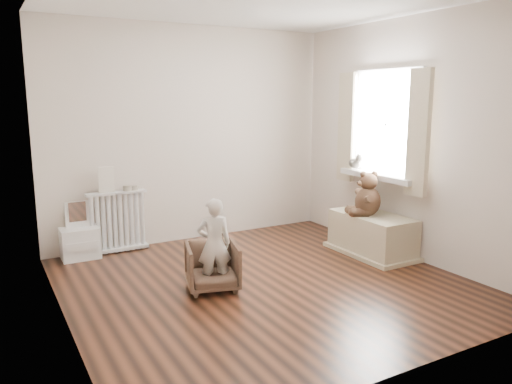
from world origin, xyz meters
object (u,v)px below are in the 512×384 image
toy_vanity (79,234)px  armchair (212,266)px  radiator (118,219)px  child (214,244)px  teddy_bear (368,196)px  toy_bench (372,236)px  plush_cat (355,161)px

toy_vanity → armchair: size_ratio=1.32×
radiator → child: (0.47, -1.62, 0.05)m
armchair → teddy_bear: teddy_bear is taller
toy_vanity → toy_bench: (2.92, -1.45, -0.08)m
toy_vanity → toy_bench: toy_vanity is taller
child → plush_cat: (2.16, 0.64, 0.56)m
toy_vanity → teddy_bear: (2.86, -1.42, 0.40)m
armchair → child: bearing=-74.6°
radiator → child: 1.68m
child → teddy_bear: bearing=-159.7°
radiator → child: child is taller
teddy_bear → plush_cat: 0.60m
radiator → teddy_bear: teddy_bear is taller
teddy_bear → plush_cat: plush_cat is taller
armchair → toy_bench: size_ratio=0.50×
toy_bench → child: bearing=-176.1°
teddy_bear → radiator: bearing=172.6°
toy_vanity → plush_cat: bearing=-17.2°
radiator → armchair: bearing=-73.3°
toy_vanity → plush_cat: size_ratio=2.82×
teddy_bear → plush_cat: bearing=90.4°
toy_vanity → child: 1.83m
child → toy_bench: bearing=-160.7°
teddy_bear → plush_cat: (0.20, 0.47, 0.33)m
teddy_bear → child: bearing=-151.7°
armchair → child: (0.00, -0.05, 0.23)m
armchair → teddy_bear: size_ratio=0.99×
toy_bench → radiator: bearing=149.3°
toy_bench → teddy_bear: teddy_bear is taller
armchair → child: 0.23m
plush_cat → toy_vanity: bearing=161.7°
armchair → toy_bench: armchair is taller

